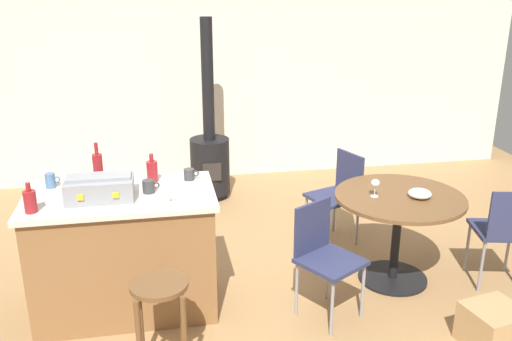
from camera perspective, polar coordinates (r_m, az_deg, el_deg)
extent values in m
plane|color=#A37A4C|center=(4.34, -1.55, -13.81)|extent=(8.80, 8.80, 0.00)
cube|color=silver|center=(6.73, -5.78, 10.41)|extent=(8.00, 0.10, 2.70)
cube|color=olive|center=(4.22, -13.40, -8.48)|extent=(1.28, 0.69, 0.89)
cube|color=beige|center=(4.03, -13.91, -2.61)|extent=(1.34, 0.75, 0.04)
cylinder|color=brown|center=(3.68, -7.65, -14.84)|extent=(0.04, 0.04, 0.63)
cylinder|color=brown|center=(3.68, -11.87, -15.08)|extent=(0.04, 0.04, 0.63)
cylinder|color=brown|center=(3.39, -10.03, -11.57)|extent=(0.35, 0.35, 0.03)
cylinder|color=black|center=(4.81, 13.94, -10.72)|extent=(0.56, 0.56, 0.02)
cylinder|color=black|center=(4.65, 14.28, -6.99)|extent=(0.07, 0.07, 0.72)
cylinder|color=brown|center=(4.50, 14.66, -2.69)|extent=(1.03, 1.03, 0.03)
cube|color=navy|center=(5.16, 7.94, -2.76)|extent=(0.52, 0.52, 0.03)
cube|color=navy|center=(5.20, 9.67, -0.30)|extent=(0.15, 0.35, 0.40)
cylinder|color=gray|center=(5.23, 10.45, -5.35)|extent=(0.02, 0.02, 0.44)
cylinder|color=gray|center=(5.47, 8.10, -4.12)|extent=(0.02, 0.02, 0.44)
cylinder|color=gray|center=(5.27, 5.22, -4.90)|extent=(0.02, 0.02, 0.44)
cylinder|color=gray|center=(5.03, 7.52, -6.23)|extent=(0.02, 0.02, 0.44)
cube|color=navy|center=(4.03, 7.78, -9.34)|extent=(0.55, 0.55, 0.03)
cube|color=navy|center=(4.05, 5.87, -5.92)|extent=(0.32, 0.21, 0.40)
cylinder|color=gray|center=(4.35, 7.42, -10.54)|extent=(0.02, 0.02, 0.44)
cylinder|color=gray|center=(4.13, 4.23, -12.15)|extent=(0.02, 0.02, 0.44)
cylinder|color=gray|center=(3.94, 7.88, -14.00)|extent=(0.02, 0.02, 0.44)
cylinder|color=gray|center=(4.17, 11.00, -12.17)|extent=(0.02, 0.02, 0.44)
cube|color=navy|center=(4.85, 23.91, -5.67)|extent=(0.48, 0.48, 0.03)
cylinder|color=gray|center=(4.75, 22.32, -9.19)|extent=(0.02, 0.02, 0.45)
cylinder|color=gray|center=(5.15, 24.66, -7.25)|extent=(0.02, 0.02, 0.45)
cylinder|color=gray|center=(5.03, 21.05, -7.38)|extent=(0.02, 0.02, 0.45)
cylinder|color=black|center=(6.35, -4.69, -2.45)|extent=(0.37, 0.37, 0.06)
cylinder|color=black|center=(6.23, -4.78, 0.49)|extent=(0.44, 0.44, 0.63)
cube|color=#2D2826|center=(6.03, -4.56, -0.17)|extent=(0.20, 0.02, 0.20)
cylinder|color=black|center=(5.99, -5.04, 9.32)|extent=(0.13, 0.13, 1.31)
cube|color=gray|center=(3.93, -15.87, -1.84)|extent=(0.45, 0.27, 0.15)
cube|color=gray|center=(3.90, -15.98, -0.64)|extent=(0.43, 0.16, 0.02)
cube|color=yellow|center=(3.81, -17.73, -2.69)|extent=(0.04, 0.01, 0.04)
cube|color=yellow|center=(3.79, -14.33, -2.50)|extent=(0.04, 0.01, 0.04)
cylinder|color=maroon|center=(4.18, -10.70, -0.10)|extent=(0.08, 0.08, 0.16)
cylinder|color=maroon|center=(4.15, -10.79, 1.30)|extent=(0.03, 0.03, 0.06)
cylinder|color=maroon|center=(4.22, -16.03, 0.14)|extent=(0.07, 0.07, 0.23)
cylinder|color=maroon|center=(4.17, -16.23, 2.20)|extent=(0.03, 0.03, 0.09)
cylinder|color=maroon|center=(3.86, -22.35, -3.01)|extent=(0.08, 0.08, 0.15)
cylinder|color=maroon|center=(3.82, -22.54, -1.60)|extent=(0.03, 0.03, 0.06)
cylinder|color=white|center=(3.79, -9.51, -2.66)|extent=(0.08, 0.08, 0.09)
torus|color=white|center=(3.79, -8.71, -2.55)|extent=(0.05, 0.01, 0.05)
cylinder|color=#383838|center=(3.98, -11.07, -1.63)|extent=(0.09, 0.09, 0.09)
torus|color=#383838|center=(3.98, -10.28, -1.52)|extent=(0.05, 0.01, 0.05)
cylinder|color=#4C7099|center=(4.27, -20.54, -0.97)|extent=(0.07, 0.07, 0.11)
torus|color=#4C7099|center=(4.26, -19.92, -0.87)|extent=(0.05, 0.01, 0.05)
cylinder|color=#383838|center=(4.19, -6.95, -0.40)|extent=(0.08, 0.08, 0.08)
torus|color=#383838|center=(4.19, -6.24, -0.30)|extent=(0.05, 0.01, 0.05)
cylinder|color=silver|center=(4.42, 12.16, -2.62)|extent=(0.06, 0.06, 0.00)
cylinder|color=silver|center=(4.41, 12.20, -2.12)|extent=(0.01, 0.01, 0.08)
ellipsoid|color=silver|center=(4.39, 12.26, -1.29)|extent=(0.07, 0.07, 0.06)
ellipsoid|color=white|center=(4.48, 16.61, -2.30)|extent=(0.18, 0.18, 0.07)
cube|color=tan|center=(4.19, 23.35, -14.63)|extent=(0.42, 0.41, 0.29)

